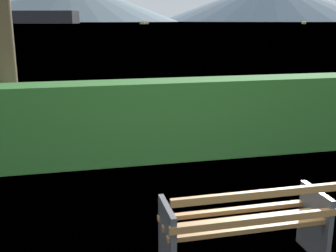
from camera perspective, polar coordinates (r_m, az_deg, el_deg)
name	(u,v)px	position (r m, az deg, el deg)	size (l,w,h in m)	color
water_surface	(72,23)	(309.93, -13.08, 13.69)	(620.00, 620.00, 0.00)	#6B8EA3
park_bench	(246,225)	(3.93, 10.74, -13.31)	(1.55, 0.58, 0.87)	#A0703F
hedge_row	(167,120)	(6.76, -0.12, 0.88)	(9.55, 0.65, 1.30)	#2D6B28
fishing_boat_near	(144,23)	(242.12, -3.31, 14.06)	(6.27, 8.54, 1.76)	gold
sailboat_mid	(304,23)	(263.23, 18.29, 13.42)	(5.13, 5.93, 1.85)	gold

